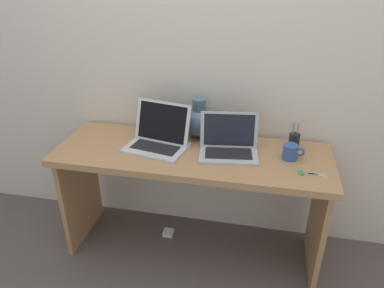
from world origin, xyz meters
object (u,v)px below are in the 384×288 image
at_px(laptop_left, 159,136).
at_px(green_vase, 199,121).
at_px(pen_cup, 294,141).
at_px(power_brick, 168,233).
at_px(laptop_right, 229,143).
at_px(scissors, 307,173).
at_px(coffee_mug, 291,152).

bearing_deg(laptop_left, green_vase, 41.57).
bearing_deg(pen_cup, laptop_left, -170.42).
height_order(laptop_left, power_brick, laptop_left).
xyz_separation_m(laptop_right, pen_cup, (0.37, 0.13, -0.01)).
bearing_deg(scissors, laptop_left, 170.05).
xyz_separation_m(laptop_right, power_brick, (-0.40, 0.05, -0.78)).
relative_size(green_vase, coffee_mug, 2.06).
bearing_deg(power_brick, scissors, -13.73).
bearing_deg(coffee_mug, scissors, -59.83).
xyz_separation_m(laptop_right, scissors, (0.43, -0.15, -0.06)).
relative_size(green_vase, scissors, 1.68).
height_order(laptop_left, pen_cup, laptop_left).
xyz_separation_m(green_vase, coffee_mug, (0.55, -0.19, -0.06)).
relative_size(pen_cup, scissors, 1.13).
height_order(laptop_left, scissors, laptop_left).
distance_m(laptop_right, green_vase, 0.28).
xyz_separation_m(coffee_mug, scissors, (0.08, -0.14, -0.04)).
bearing_deg(laptop_right, scissors, -19.22).
height_order(laptop_right, coffee_mug, laptop_right).
relative_size(coffee_mug, power_brick, 1.72).
xyz_separation_m(scissors, power_brick, (-0.83, 0.20, -0.72)).
bearing_deg(laptop_right, pen_cup, 19.34).
height_order(laptop_right, pen_cup, laptop_right).
bearing_deg(power_brick, green_vase, 34.13).
bearing_deg(power_brick, laptop_left, -107.01).
distance_m(green_vase, power_brick, 0.85).
xyz_separation_m(laptop_right, green_vase, (-0.21, 0.18, 0.04)).
bearing_deg(pen_cup, laptop_right, -160.66).
bearing_deg(green_vase, power_brick, -145.87).
height_order(pen_cup, scissors, pen_cup).
height_order(scissors, power_brick, scissors).
xyz_separation_m(pen_cup, scissors, (0.06, -0.28, -0.05)).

